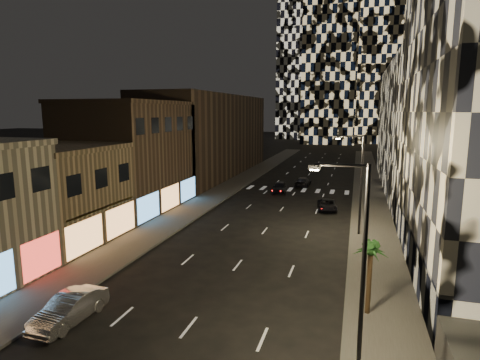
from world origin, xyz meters
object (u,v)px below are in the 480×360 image
Objects in this scene: car_dark_rightlane at (327,205)px; streetlight_far at (359,178)px; car_silver_parked at (69,309)px; car_dark_midlane at (280,187)px; palm_tree at (371,254)px; car_dark_oncoming at (303,182)px; streetlight_near at (358,252)px.

streetlight_far is at bearing -77.72° from car_dark_rightlane.
car_silver_parked is 37.78m from car_dark_midlane.
car_silver_parked is 1.06× the size of car_dark_rightlane.
palm_tree is at bearing 21.46° from car_silver_parked.
car_dark_oncoming is (-7.85, 22.87, -4.65)m from streetlight_far.
streetlight_near is 5.32m from palm_tree.
car_dark_rightlane is at bearing 109.88° from car_dark_oncoming.
palm_tree is (0.71, -15.03, -1.75)m from streetlight_far.
streetlight_far is at bearing 90.00° from streetlight_near.
car_dark_midlane is at bearing 105.59° from streetlight_near.
streetlight_near is 2.03× the size of car_dark_rightlane.
streetlight_near and streetlight_far have the same top height.
car_dark_rightlane is at bearing 96.45° from streetlight_near.
streetlight_far is 2.03× the size of car_dark_rightlane.
car_dark_midlane is 1.08× the size of palm_tree.
car_silver_parked is at bearing -103.08° from car_dark_midlane.
car_dark_rightlane is at bearing 110.27° from streetlight_far.
car_dark_midlane is (-10.39, 37.22, -4.59)m from streetlight_near.
streetlight_near is at bearing -91.54° from car_dark_rightlane.
palm_tree reaches higher than car_dark_oncoming.
streetlight_far is 15.15m from palm_tree.
car_dark_midlane is 11.01m from car_dark_rightlane.
streetlight_near is at bearing 3.77° from car_silver_parked.
car_dark_oncoming is 38.96m from palm_tree.
streetlight_near reaches higher than car_silver_parked.
streetlight_far is at bearing 110.72° from car_dark_oncoming.
car_dark_rightlane is 24.36m from palm_tree.
car_silver_parked is (-14.72, -0.32, -4.58)m from streetlight_near.
streetlight_far is (0.00, 20.00, 0.00)m from streetlight_near.
streetlight_far is 24.62m from car_dark_oncoming.
streetlight_far is at bearing 56.62° from car_silver_parked.
streetlight_near is 29.39m from car_dark_rightlane.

